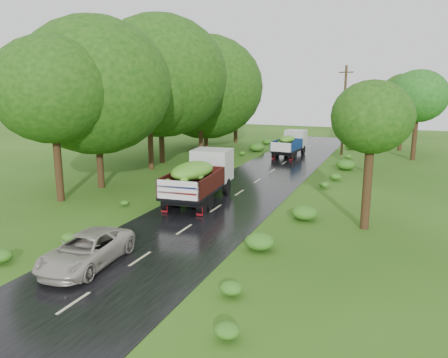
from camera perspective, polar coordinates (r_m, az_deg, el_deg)
The scene contains 10 objects.
ground at distance 18.62m, azimuth -10.90°, elevation -10.23°, with size 120.00×120.00×0.00m, color #244B10.
road at distance 22.69m, azimuth -4.06°, elevation -5.83°, with size 6.50×80.00×0.02m, color black.
road_lines at distance 23.55m, azimuth -3.00°, elevation -5.10°, with size 0.12×69.60×0.00m.
truck_near at distance 26.70m, azimuth -2.98°, elevation 0.58°, with size 3.00×7.07×2.90m.
truck_far at distance 44.02m, azimuth 8.69°, elevation 4.77°, with size 2.41×5.89×2.43m.
car at distance 18.24m, azimuth -17.56°, elevation -8.86°, with size 2.12×4.59×1.28m, color #ADA79A.
utility_pole at distance 45.25m, azimuth 15.40°, elevation 8.71°, with size 1.46×0.72×8.82m.
trees_left at distance 40.31m, azimuth -7.28°, elevation 11.98°, with size 6.04×33.24×9.90m.
trees_right at distance 40.01m, azimuth 22.02°, elevation 9.39°, with size 6.31×31.58×7.44m.
shrubs at distance 30.65m, azimuth 3.29°, elevation -0.35°, with size 11.90×44.00×0.70m.
Camera 1 is at (9.51, -14.35, 7.08)m, focal length 35.00 mm.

